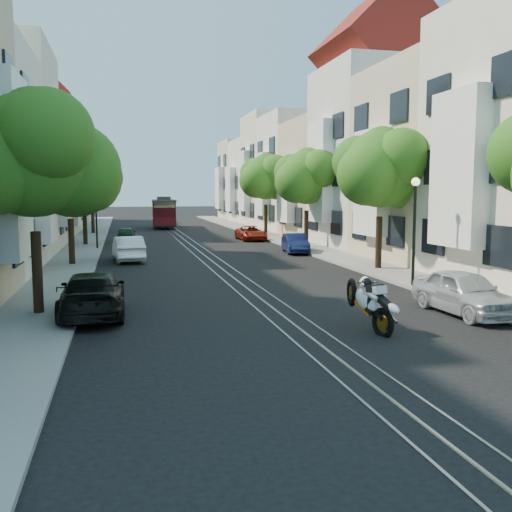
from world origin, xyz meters
TOP-DOWN VIEW (x-y plane):
  - ground at (0.00, 28.00)m, footprint 200.00×200.00m
  - sidewalk_east at (7.25, 28.00)m, footprint 2.50×80.00m
  - sidewalk_west at (-7.25, 28.00)m, footprint 2.50×80.00m
  - rail_left at (-0.55, 28.00)m, footprint 0.06×80.00m
  - rail_slot at (0.00, 28.00)m, footprint 0.06×80.00m
  - rail_right at (0.55, 28.00)m, footprint 0.06×80.00m
  - lane_line at (0.00, 28.00)m, footprint 0.08×80.00m
  - townhouses_east at (11.87, 27.91)m, footprint 7.75×72.00m
  - townhouses_west at (-11.87, 27.91)m, footprint 7.75×72.00m
  - tree_e_b at (7.26, 8.98)m, footprint 4.93×4.08m
  - tree_e_c at (7.26, 19.98)m, footprint 4.84×3.99m
  - tree_e_d at (7.26, 30.98)m, footprint 5.01×4.16m
  - tree_w_a at (-7.14, 1.98)m, footprint 4.93×4.08m
  - tree_w_b at (-7.14, 13.98)m, footprint 4.72×3.87m
  - tree_w_c at (-7.14, 24.98)m, footprint 5.13×4.28m
  - tree_w_d at (-7.14, 35.98)m, footprint 4.84×3.99m
  - lamp_east at (6.30, 4.00)m, footprint 0.32×0.32m
  - lamp_west at (-6.30, 22.00)m, footprint 0.32×0.32m
  - sportbike_rider at (1.77, -1.96)m, footprint 0.72×2.18m
  - cable_car at (-0.49, 43.40)m, footprint 2.79×7.74m
  - parked_car_e_near at (5.49, -0.67)m, footprint 1.76×4.05m
  - parked_car_e_mid at (5.60, 17.25)m, footprint 1.72×3.74m
  - parked_car_e_far at (4.96, 26.74)m, footprint 1.95×4.05m
  - parked_car_w_near at (-5.60, 1.64)m, footprint 1.91×4.67m
  - parked_car_w_mid at (-4.41, 15.45)m, footprint 1.80×4.24m
  - parked_car_w_far at (-4.40, 27.81)m, footprint 1.49×3.35m

SIDE VIEW (x-z plane):
  - ground at x=0.00m, z-range 0.00..0.00m
  - lane_line at x=0.00m, z-range 0.00..0.01m
  - rail_left at x=-0.55m, z-range 0.00..0.02m
  - rail_slot at x=0.00m, z-range 0.00..0.02m
  - rail_right at x=0.55m, z-range 0.00..0.02m
  - sidewalk_east at x=7.25m, z-range 0.00..0.12m
  - sidewalk_west at x=-7.25m, z-range 0.00..0.12m
  - parked_car_e_far at x=4.96m, z-range 0.00..1.11m
  - parked_car_w_far at x=-4.40m, z-range 0.00..1.12m
  - parked_car_e_mid at x=5.60m, z-range 0.00..1.19m
  - parked_car_w_near at x=-5.60m, z-range 0.00..1.35m
  - parked_car_w_mid at x=-4.41m, z-range 0.00..1.36m
  - parked_car_e_near at x=5.49m, z-range 0.00..1.36m
  - sportbike_rider at x=1.77m, z-range 0.06..1.58m
  - cable_car at x=-0.49m, z-range 0.27..3.20m
  - lamp_east at x=6.30m, z-range 0.77..4.93m
  - lamp_west at x=-6.30m, z-range 0.77..4.93m
  - tree_w_b at x=-7.14m, z-range 1.26..7.53m
  - tree_e_c at x=7.26m, z-range 1.34..7.86m
  - tree_w_d at x=-7.14m, z-range 1.34..7.86m
  - tree_e_b at x=7.26m, z-range 1.39..8.07m
  - tree_w_a at x=-7.14m, z-range 1.39..8.07m
  - tree_e_d at x=7.26m, z-range 1.44..8.29m
  - tree_w_c at x=-7.14m, z-range 1.52..8.62m
  - townhouses_west at x=-11.87m, z-range -0.80..10.96m
  - townhouses_east at x=11.87m, z-range -0.82..11.18m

